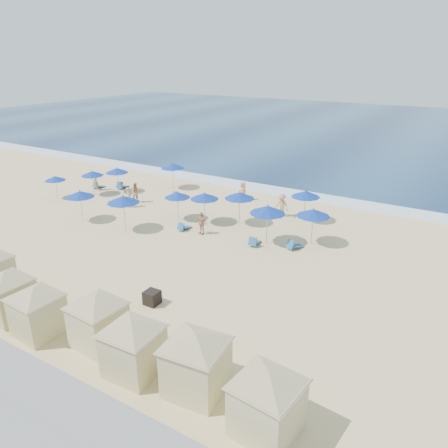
{
  "coord_description": "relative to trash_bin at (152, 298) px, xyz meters",
  "views": [
    {
      "loc": [
        17.81,
        -19.73,
        11.79
      ],
      "look_at": [
        3.96,
        3.0,
        1.36
      ],
      "focal_mm": 35.0,
      "sensor_mm": 36.0,
      "label": 1
    }
  ],
  "objects": [
    {
      "name": "ground",
      "position": [
        -4.81,
        5.35,
        -0.35
      ],
      "size": [
        160.0,
        160.0,
        0.0
      ],
      "primitive_type": "plane",
      "color": "beige",
      "rests_on": "ground"
    },
    {
      "name": "ocean",
      "position": [
        -4.81,
        60.35,
        -0.32
      ],
      "size": [
        160.0,
        80.0,
        0.06
      ],
      "primitive_type": "cube",
      "color": "navy",
      "rests_on": "ground"
    },
    {
      "name": "surf_line",
      "position": [
        -4.81,
        20.85,
        -0.31
      ],
      "size": [
        160.0,
        2.5,
        0.08
      ],
      "primitive_type": "cube",
      "color": "white",
      "rests_on": "ground"
    },
    {
      "name": "trash_bin",
      "position": [
        0.0,
        0.0,
        0.0
      ],
      "size": [
        0.72,
        0.72,
        0.71
      ],
      "primitive_type": "cube",
      "rotation": [
        0.0,
        0.0,
        0.01
      ],
      "color": "black",
      "rests_on": "ground"
    },
    {
      "name": "cabana_1",
      "position": [
        -5.06,
        -4.35,
        1.13
      ],
      "size": [
        4.13,
        4.13,
        2.59
      ],
      "color": "beige",
      "rests_on": "ground"
    },
    {
      "name": "cabana_2",
      "position": [
        -2.69,
        -4.53,
        1.11
      ],
      "size": [
        4.08,
        4.08,
        2.56
      ],
      "color": "beige",
      "rests_on": "ground"
    },
    {
      "name": "cabana_3",
      "position": [
        0.2,
        -3.68,
        1.15
      ],
      "size": [
        4.19,
        4.19,
        2.63
      ],
      "color": "beige",
      "rests_on": "ground"
    },
    {
      "name": "cabana_4",
      "position": [
        2.71,
        -4.26,
        1.16
      ],
      "size": [
        4.21,
        4.21,
        2.64
      ],
      "color": "beige",
      "rests_on": "ground"
    },
    {
      "name": "cabana_5",
      "position": [
        5.36,
        -3.81,
        1.23
      ],
      "size": [
        4.4,
        4.4,
        2.77
      ],
      "color": "beige",
      "rests_on": "ground"
    },
    {
      "name": "cabana_6",
      "position": [
        8.44,
        -4.19,
        1.19
      ],
      "size": [
        4.28,
        4.28,
        2.7
      ],
      "color": "beige",
      "rests_on": "ground"
    },
    {
      "name": "umbrella_0",
      "position": [
        -16.35,
        11.47,
        1.59
      ],
      "size": [
        1.98,
        1.98,
        2.25
      ],
      "color": "#A5A8AD",
      "rests_on": "ground"
    },
    {
      "name": "umbrella_1",
      "position": [
        -18.35,
        9.09,
        1.42
      ],
      "size": [
        1.8,
        1.8,
        2.04
      ],
      "color": "#A5A8AD",
      "rests_on": "ground"
    },
    {
      "name": "umbrella_2",
      "position": [
        -15.06,
        13.19,
        1.66
      ],
      "size": [
        2.04,
        2.04,
        2.32
      ],
      "color": "#A5A8AD",
      "rests_on": "ground"
    },
    {
      "name": "umbrella_3",
      "position": [
        -12.16,
        6.41,
        1.74
      ],
      "size": [
        2.12,
        2.12,
        2.41
      ],
      "color": "#A5A8AD",
      "rests_on": "ground"
    },
    {
      "name": "umbrella_4",
      "position": [
        -11.53,
        16.77,
        1.78
      ],
      "size": [
        2.17,
        2.17,
        2.47
      ],
      "color": "#A5A8AD",
      "rests_on": "ground"
    },
    {
      "name": "umbrella_5",
      "position": [
        -6.18,
        10.39,
        1.58
      ],
      "size": [
        1.96,
        1.96,
        2.23
      ],
      "color": "#A5A8AD",
      "rests_on": "ground"
    },
    {
      "name": "umbrella_6",
      "position": [
        -8.1,
        6.7,
        1.93
      ],
      "size": [
        2.32,
        2.32,
        2.64
      ],
      "color": "#A5A8AD",
      "rests_on": "ground"
    },
    {
      "name": "umbrella_7",
      "position": [
        -1.75,
        12.0,
        1.84
      ],
      "size": [
        2.22,
        2.22,
        2.53
      ],
      "color": "#A5A8AD",
      "rests_on": "ground"
    },
    {
      "name": "umbrella_8",
      "position": [
        -4.0,
        10.78,
        1.74
      ],
      "size": [
        2.12,
        2.12,
        2.42
      ],
      "color": "#A5A8AD",
      "rests_on": "ground"
    },
    {
      "name": "umbrella_9",
      "position": [
        2.15,
        15.02,
        1.77
      ],
      "size": [
        2.16,
        2.16,
        2.46
      ],
      "color": "#A5A8AD",
      "rests_on": "ground"
    },
    {
      "name": "umbrella_10",
      "position": [
        4.14,
        11.3,
        1.83
      ],
      "size": [
        2.21,
        2.21,
        2.52
      ],
      "color": "#A5A8AD",
      "rests_on": "ground"
    },
    {
      "name": "umbrella_11",
      "position": [
        1.57,
        9.82,
        2.01
      ],
      "size": [
        2.4,
        2.4,
        2.73
      ],
      "color": "#A5A8AD",
      "rests_on": "ground"
    },
    {
      "name": "beach_chair_0",
      "position": [
        -17.6,
        13.06,
        -0.13
      ],
      "size": [
        0.78,
        1.26,
        0.65
      ],
      "color": "#265A8B",
      "rests_on": "ground"
    },
    {
      "name": "beach_chair_1",
      "position": [
        -15.54,
        14.12,
        -0.09
      ],
      "size": [
        0.88,
        1.46,
        0.75
      ],
      "color": "#265A8B",
      "rests_on": "ground"
    },
    {
      "name": "beach_chair_2",
      "position": [
        -9.47,
        14.6,
        -0.14
      ],
      "size": [
        0.59,
        1.17,
        0.62
      ],
      "color": "#265A8B",
      "rests_on": "ground"
    },
    {
      "name": "beach_chair_3",
      "position": [
        -4.53,
        8.82,
        -0.14
      ],
      "size": [
        0.57,
        1.17,
        0.63
      ],
      "color": "#265A8B",
      "rests_on": "ground"
    },
    {
      "name": "beach_chair_4",
      "position": [
        1.02,
        9.09,
        -0.12
      ],
      "size": [
        0.72,
        1.28,
        0.67
      ],
      "color": "#265A8B",
      "rests_on": "ground"
    },
    {
      "name": "beach_chair_5",
      "position": [
        3.48,
        9.92,
        -0.13
      ],
      "size": [
        0.98,
        1.32,
        0.66
      ],
      "color": "#265A8B",
      "rests_on": "ground"
    },
    {
      "name": "beachgoer_0",
      "position": [
        -17.23,
        12.55,
        0.49
      ],
      "size": [
        0.7,
        0.73,
        1.68
      ],
      "primitive_type": "imported",
      "rotation": [
        0.0,
        0.0,
        5.4
      ],
      "color": "tan",
      "rests_on": "ground"
    },
    {
      "name": "beachgoer_1",
      "position": [
        -11.6,
        11.76,
        0.51
      ],
      "size": [
        1.03,
        1.06,
        1.72
      ],
      "primitive_type": "imported",
      "rotation": [
        0.0,
        0.0,
        0.92
      ],
      "color": "tan",
      "rests_on": "ground"
    },
    {
      "name": "beachgoer_2",
      "position": [
        -3.03,
        8.9,
        0.45
      ],
      "size": [
        1.0,
        0.53,
        1.62
      ],
      "primitive_type": "imported",
      "rotation": [
        0.0,
        0.0,
        6.13
      ],
      "color": "tan",
      "rests_on": "ground"
    },
    {
      "name": "beachgoer_3",
      "position": [
        0.28,
        14.98,
        0.56
      ],
      "size": [
        1.31,
        0.92,
        1.83
      ],
      "primitive_type": "imported",
      "rotation": [
        0.0,
        0.0,
        6.06
      ],
      "color": "tan",
      "rests_on": "ground"
    },
    {
      "name": "beachgoer_4",
      "position": [
        -4.23,
        17.04,
        0.45
      ],
      "size": [
        0.91,
        0.75,
        1.6
      ],
      "primitive_type": "imported",
      "rotation": [
        0.0,
        0.0,
        5.93
      ],
      "color": "tan",
      "rests_on": "ground"
    },
    {
      "name": "beachgoer_5",
      "position": [
        -11.29,
        10.57,
        0.48
      ],
      "size": [
        0.71,
        0.72,
        1.68
      ],
      "primitive_type": "imported",
      "rotation": [
        0.0,
        0.0,
        2.32
      ],
      "color": "tan",
      "rests_on": "ground"
    }
  ]
}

